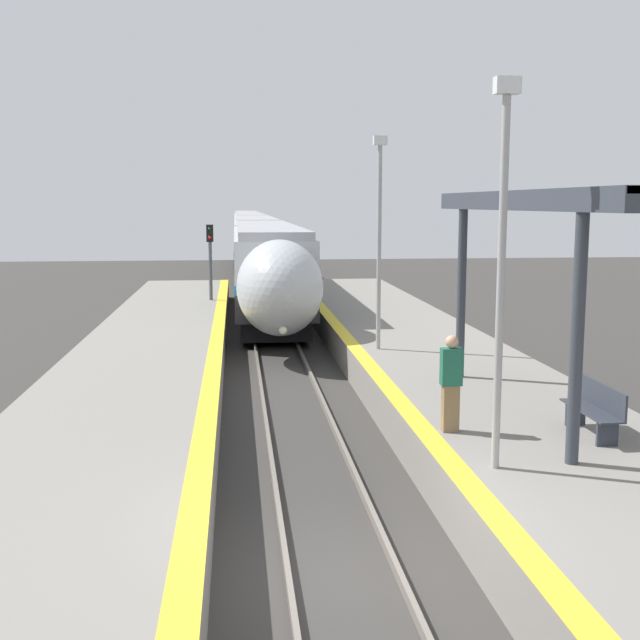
# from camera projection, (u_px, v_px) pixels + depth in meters

# --- Properties ---
(ground_plane) EXTENTS (120.00, 120.00, 0.00)m
(ground_plane) POSITION_uv_depth(u_px,v_px,m) (343.00, 579.00, 10.45)
(ground_plane) COLOR #383533
(rail_left) EXTENTS (0.08, 90.00, 0.15)m
(rail_left) POSITION_uv_depth(u_px,v_px,m) (288.00, 576.00, 10.37)
(rail_left) COLOR slate
(rail_left) RESTS_ON ground_plane
(rail_right) EXTENTS (0.08, 90.00, 0.15)m
(rail_right) POSITION_uv_depth(u_px,v_px,m) (397.00, 571.00, 10.52)
(rail_right) COLOR slate
(rail_right) RESTS_ON ground_plane
(train) EXTENTS (2.79, 80.07, 3.94)m
(train) POSITION_uv_depth(u_px,v_px,m) (253.00, 237.00, 61.94)
(train) COLOR black
(train) RESTS_ON ground_plane
(platform_right) EXTENTS (4.52, 64.00, 0.92)m
(platform_right) POSITION_uv_depth(u_px,v_px,m) (635.00, 533.00, 10.80)
(platform_right) COLOR gray
(platform_right) RESTS_ON ground_plane
(platform_left) EXTENTS (4.10, 64.00, 0.92)m
(platform_left) POSITION_uv_depth(u_px,v_px,m) (45.00, 559.00, 10.00)
(platform_left) COLOR gray
(platform_left) RESTS_ON ground_plane
(platform_bench) EXTENTS (0.44, 1.66, 0.89)m
(platform_bench) POSITION_uv_depth(u_px,v_px,m) (596.00, 408.00, 13.70)
(platform_bench) COLOR #2D333D
(platform_bench) RESTS_ON platform_right
(person_waiting) EXTENTS (0.36, 0.22, 1.70)m
(person_waiting) POSITION_uv_depth(u_px,v_px,m) (451.00, 382.00, 13.88)
(person_waiting) COLOR #7F6647
(person_waiting) RESTS_ON platform_right
(railway_signal) EXTENTS (0.28, 0.28, 4.00)m
(railway_signal) POSITION_uv_depth(u_px,v_px,m) (210.00, 262.00, 32.78)
(railway_signal) COLOR #59595E
(railway_signal) RESTS_ON ground_plane
(lamppost_near) EXTENTS (0.36, 0.20, 5.71)m
(lamppost_near) POSITION_uv_depth(u_px,v_px,m) (502.00, 252.00, 11.61)
(lamppost_near) COLOR #9E9EA3
(lamppost_near) RESTS_ON platform_right
(lamppost_mid) EXTENTS (0.36, 0.20, 5.71)m
(lamppost_mid) POSITION_uv_depth(u_px,v_px,m) (379.00, 230.00, 21.45)
(lamppost_mid) COLOR #9E9EA3
(lamppost_mid) RESTS_ON platform_right
(station_canopy) EXTENTS (2.02, 9.22, 4.18)m
(station_canopy) POSITION_uv_depth(u_px,v_px,m) (540.00, 208.00, 14.84)
(station_canopy) COLOR #333842
(station_canopy) RESTS_ON platform_right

